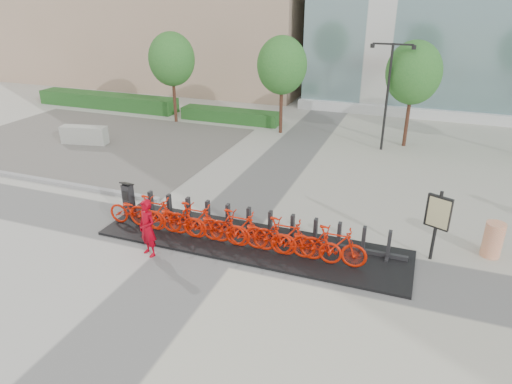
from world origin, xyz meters
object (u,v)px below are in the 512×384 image
(jersey_barrier, at_px, (84,135))
(kiosk, at_px, (129,199))
(map_sign, at_px, (438,215))
(bike_0, at_px, (136,211))
(worker_red, at_px, (147,228))
(construction_barrel, at_px, (493,240))

(jersey_barrier, bearing_deg, kiosk, -53.36)
(kiosk, bearing_deg, jersey_barrier, 147.19)
(map_sign, bearing_deg, kiosk, -151.85)
(bike_0, height_order, kiosk, kiosk)
(bike_0, relative_size, worker_red, 1.12)
(bike_0, relative_size, map_sign, 0.92)
(construction_barrel, relative_size, jersey_barrier, 0.46)
(bike_0, xyz_separation_m, worker_red, (1.30, -1.28, 0.28))
(construction_barrel, bearing_deg, kiosk, -171.85)
(worker_red, xyz_separation_m, jersey_barrier, (-8.93, 8.01, -0.43))
(jersey_barrier, distance_m, map_sign, 17.58)
(construction_barrel, xyz_separation_m, jersey_barrier, (-18.36, 4.54, -0.08))
(kiosk, height_order, construction_barrel, kiosk)
(worker_red, xyz_separation_m, map_sign, (7.79, 2.65, 0.54))
(worker_red, distance_m, construction_barrel, 10.05)
(jersey_barrier, height_order, map_sign, map_sign)
(kiosk, relative_size, map_sign, 0.58)
(worker_red, bearing_deg, kiosk, 158.95)
(bike_0, distance_m, map_sign, 9.24)
(kiosk, relative_size, construction_barrel, 1.18)
(map_sign, bearing_deg, bike_0, -148.07)
(worker_red, relative_size, map_sign, 0.82)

